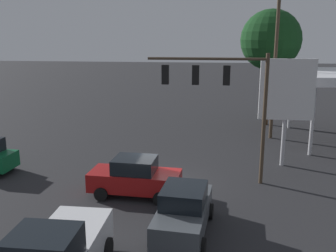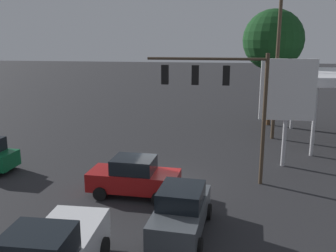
{
  "view_description": "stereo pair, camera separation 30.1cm",
  "coord_description": "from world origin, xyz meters",
  "px_view_note": "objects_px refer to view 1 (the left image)",
  "views": [
    {
      "loc": [
        -2.7,
        18.41,
        7.58
      ],
      "look_at": [
        0.0,
        -2.0,
        2.7
      ],
      "focal_mm": 40.0,
      "sensor_mm": 36.0,
      "label": 1
    },
    {
      "loc": [
        -3.0,
        18.37,
        7.58
      ],
      "look_at": [
        0.0,
        -2.0,
        2.7
      ],
      "focal_mm": 40.0,
      "sensor_mm": 36.0,
      "label": 2
    }
  ],
  "objects_px": {
    "sedan_waiting": "(184,210)",
    "price_sign": "(287,92)",
    "sedan_far": "(135,177)",
    "traffic_signal_assembly": "(221,88)",
    "street_tree": "(271,40)",
    "utility_pole": "(275,59)"
  },
  "relations": [
    {
      "from": "sedan_waiting",
      "to": "price_sign",
      "type": "bearing_deg",
      "value": 154.16
    },
    {
      "from": "sedan_far",
      "to": "sedan_waiting",
      "type": "bearing_deg",
      "value": 132.01
    },
    {
      "from": "traffic_signal_assembly",
      "to": "sedan_far",
      "type": "relative_size",
      "value": 1.53
    },
    {
      "from": "traffic_signal_assembly",
      "to": "street_tree",
      "type": "xyz_separation_m",
      "value": [
        -4.2,
        -14.17,
        2.33
      ]
    },
    {
      "from": "utility_pole",
      "to": "sedan_waiting",
      "type": "xyz_separation_m",
      "value": [
        5.35,
        15.27,
        -5.07
      ]
    },
    {
      "from": "utility_pole",
      "to": "price_sign",
      "type": "distance_m",
      "value": 6.61
    },
    {
      "from": "sedan_far",
      "to": "street_tree",
      "type": "height_order",
      "value": "street_tree"
    },
    {
      "from": "sedan_waiting",
      "to": "street_tree",
      "type": "relative_size",
      "value": 0.45
    },
    {
      "from": "utility_pole",
      "to": "price_sign",
      "type": "height_order",
      "value": "utility_pole"
    },
    {
      "from": "traffic_signal_assembly",
      "to": "sedan_far",
      "type": "bearing_deg",
      "value": 31.26
    },
    {
      "from": "price_sign",
      "to": "sedan_waiting",
      "type": "bearing_deg",
      "value": 59.59
    },
    {
      "from": "traffic_signal_assembly",
      "to": "utility_pole",
      "type": "distance_m",
      "value": 10.37
    },
    {
      "from": "sedan_far",
      "to": "price_sign",
      "type": "bearing_deg",
      "value": -142.02
    },
    {
      "from": "sedan_far",
      "to": "street_tree",
      "type": "xyz_separation_m",
      "value": [
        -8.24,
        -16.63,
        6.42
      ]
    },
    {
      "from": "utility_pole",
      "to": "sedan_waiting",
      "type": "distance_m",
      "value": 16.95
    },
    {
      "from": "traffic_signal_assembly",
      "to": "price_sign",
      "type": "distance_m",
      "value": 4.97
    },
    {
      "from": "utility_pole",
      "to": "sedan_waiting",
      "type": "relative_size",
      "value": 2.53
    },
    {
      "from": "utility_pole",
      "to": "sedan_far",
      "type": "xyz_separation_m",
      "value": [
        8.04,
        11.97,
        -5.07
      ]
    },
    {
      "from": "traffic_signal_assembly",
      "to": "sedan_waiting",
      "type": "distance_m",
      "value": 7.19
    },
    {
      "from": "traffic_signal_assembly",
      "to": "street_tree",
      "type": "bearing_deg",
      "value": -106.51
    },
    {
      "from": "street_tree",
      "to": "utility_pole",
      "type": "bearing_deg",
      "value": 87.5
    },
    {
      "from": "price_sign",
      "to": "sedan_waiting",
      "type": "xyz_separation_m",
      "value": [
        5.19,
        8.85,
        -3.52
      ]
    }
  ]
}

